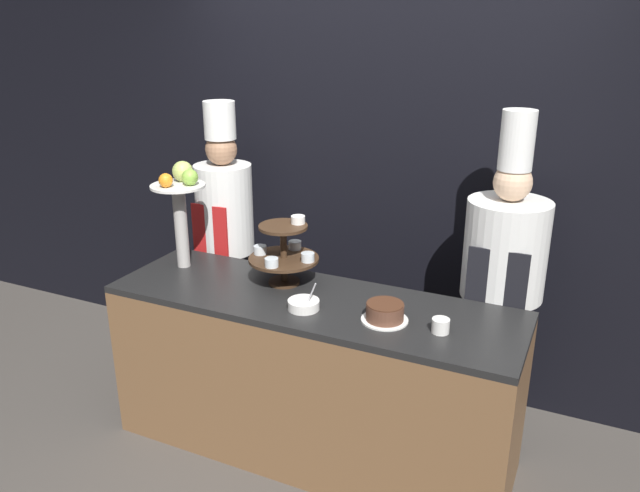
{
  "coord_description": "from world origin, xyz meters",
  "views": [
    {
      "loc": [
        1.24,
        -2.24,
        2.22
      ],
      "look_at": [
        0.0,
        0.42,
        1.15
      ],
      "focal_mm": 35.0,
      "sensor_mm": 36.0,
      "label": 1
    }
  ],
  "objects_px": {
    "cake_round": "(385,312)",
    "chef_center_left": "(502,279)",
    "chef_left": "(225,230)",
    "tiered_stand": "(284,252)",
    "fruit_pedestal": "(181,197)",
    "serving_bowl_near": "(304,305)",
    "cup_white": "(441,326)"
  },
  "relations": [
    {
      "from": "cake_round",
      "to": "chef_center_left",
      "type": "xyz_separation_m",
      "value": [
        0.43,
        0.6,
        0.01
      ]
    },
    {
      "from": "cake_round",
      "to": "chef_left",
      "type": "xyz_separation_m",
      "value": [
        -1.27,
        0.6,
        0.04
      ]
    },
    {
      "from": "tiered_stand",
      "to": "cake_round",
      "type": "height_order",
      "value": "tiered_stand"
    },
    {
      "from": "tiered_stand",
      "to": "fruit_pedestal",
      "type": "bearing_deg",
      "value": -179.02
    },
    {
      "from": "fruit_pedestal",
      "to": "serving_bowl_near",
      "type": "xyz_separation_m",
      "value": [
        0.86,
        -0.23,
        -0.38
      ]
    },
    {
      "from": "tiered_stand",
      "to": "cup_white",
      "type": "relative_size",
      "value": 4.63
    },
    {
      "from": "cup_white",
      "to": "chef_center_left",
      "type": "height_order",
      "value": "chef_center_left"
    },
    {
      "from": "tiered_stand",
      "to": "serving_bowl_near",
      "type": "distance_m",
      "value": 0.37
    },
    {
      "from": "chef_left",
      "to": "chef_center_left",
      "type": "relative_size",
      "value": 0.97
    },
    {
      "from": "fruit_pedestal",
      "to": "cup_white",
      "type": "height_order",
      "value": "fruit_pedestal"
    },
    {
      "from": "fruit_pedestal",
      "to": "chef_left",
      "type": "xyz_separation_m",
      "value": [
        -0.01,
        0.42,
        -0.32
      ]
    },
    {
      "from": "chef_center_left",
      "to": "fruit_pedestal",
      "type": "bearing_deg",
      "value": -165.95
    },
    {
      "from": "cup_white",
      "to": "serving_bowl_near",
      "type": "xyz_separation_m",
      "value": [
        -0.66,
        -0.04,
        -0.01
      ]
    },
    {
      "from": "serving_bowl_near",
      "to": "chef_center_left",
      "type": "relative_size",
      "value": 0.09
    },
    {
      "from": "chef_left",
      "to": "tiered_stand",
      "type": "bearing_deg",
      "value": -32.86
    },
    {
      "from": "chef_center_left",
      "to": "tiered_stand",
      "type": "bearing_deg",
      "value": -158.7
    },
    {
      "from": "tiered_stand",
      "to": "chef_left",
      "type": "relative_size",
      "value": 0.21
    },
    {
      "from": "cake_round",
      "to": "fruit_pedestal",
      "type": "bearing_deg",
      "value": 171.84
    },
    {
      "from": "cake_round",
      "to": "chef_center_left",
      "type": "height_order",
      "value": "chef_center_left"
    },
    {
      "from": "cup_white",
      "to": "chef_center_left",
      "type": "distance_m",
      "value": 0.63
    },
    {
      "from": "fruit_pedestal",
      "to": "chef_center_left",
      "type": "distance_m",
      "value": 1.78
    },
    {
      "from": "tiered_stand",
      "to": "fruit_pedestal",
      "type": "distance_m",
      "value": 0.67
    },
    {
      "from": "tiered_stand",
      "to": "cup_white",
      "type": "height_order",
      "value": "tiered_stand"
    },
    {
      "from": "tiered_stand",
      "to": "cake_round",
      "type": "relative_size",
      "value": 1.68
    },
    {
      "from": "fruit_pedestal",
      "to": "chef_center_left",
      "type": "relative_size",
      "value": 0.32
    },
    {
      "from": "cup_white",
      "to": "chef_left",
      "type": "bearing_deg",
      "value": 158.39
    },
    {
      "from": "fruit_pedestal",
      "to": "serving_bowl_near",
      "type": "height_order",
      "value": "fruit_pedestal"
    },
    {
      "from": "cup_white",
      "to": "chef_center_left",
      "type": "bearing_deg",
      "value": 74.84
    },
    {
      "from": "cake_round",
      "to": "chef_left",
      "type": "distance_m",
      "value": 1.4
    },
    {
      "from": "tiered_stand",
      "to": "chef_left",
      "type": "bearing_deg",
      "value": 147.14
    },
    {
      "from": "cup_white",
      "to": "serving_bowl_near",
      "type": "distance_m",
      "value": 0.66
    },
    {
      "from": "tiered_stand",
      "to": "chef_left",
      "type": "height_order",
      "value": "chef_left"
    }
  ]
}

